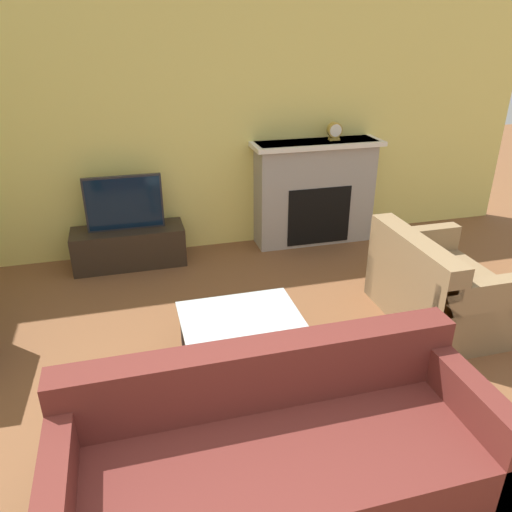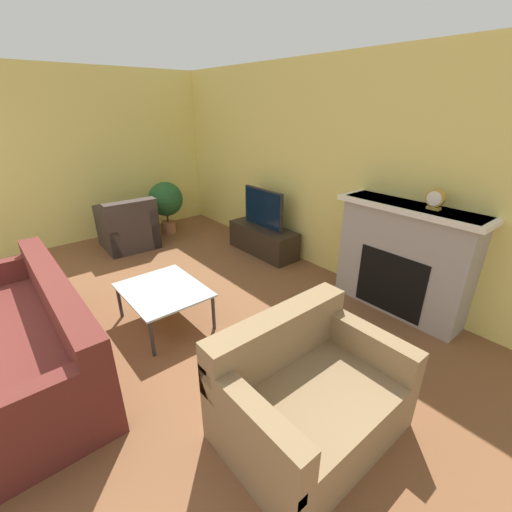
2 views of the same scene
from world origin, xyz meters
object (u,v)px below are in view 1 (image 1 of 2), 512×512
couch_sectional (278,456)px  mantel_clock (334,131)px  couch_loveseat (439,290)px  tv (124,203)px  coffee_table (241,322)px

couch_sectional → mantel_clock: bearing=63.2°
couch_sectional → couch_loveseat: (1.94, 1.41, 0.01)m
couch_loveseat → mantel_clock: bearing=6.7°
tv → coffee_table: tv is taller
couch_sectional → mantel_clock: size_ratio=11.66×
tv → coffee_table: 2.20m
couch_sectional → couch_loveseat: bearing=36.0°
couch_sectional → mantel_clock: 3.92m
tv → couch_sectional: size_ratio=0.35×
tv → mantel_clock: (2.39, 0.11, 0.61)m
couch_loveseat → coffee_table: 1.85m
couch_sectional → mantel_clock: (1.71, 3.37, 1.03)m
couch_sectional → couch_loveseat: same height
couch_loveseat → coffee_table: size_ratio=1.34×
couch_sectional → coffee_table: bearing=85.7°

